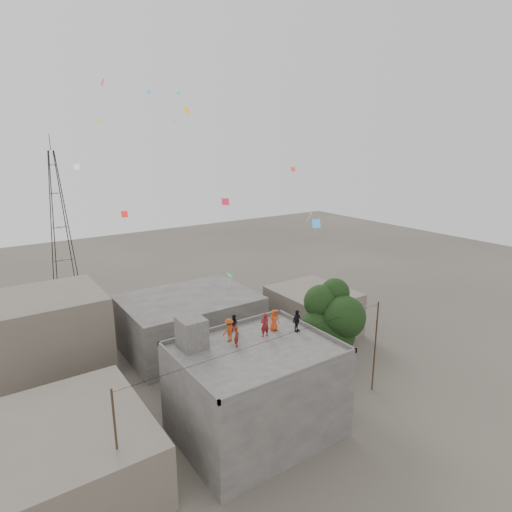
{
  "coord_description": "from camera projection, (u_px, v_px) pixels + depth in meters",
  "views": [
    {
      "loc": [
        -14.09,
        -20.55,
        18.9
      ],
      "look_at": [
        1.8,
        2.57,
        11.47
      ],
      "focal_mm": 30.0,
      "sensor_mm": 36.0,
      "label": 1
    }
  ],
  "objects": [
    {
      "name": "person_red_adult",
      "position": [
        265.0,
        325.0,
        28.99
      ],
      "size": [
        0.68,
        0.51,
        1.69
      ],
      "primitive_type": "imported",
      "rotation": [
        0.0,
        0.0,
        2.97
      ],
      "color": "maroon",
      "rests_on": "main_building"
    },
    {
      "name": "main_building",
      "position": [
        256.0,
        392.0,
        28.15
      ],
      "size": [
        10.0,
        8.0,
        6.1
      ],
      "color": "#4B4946",
      "rests_on": "ground"
    },
    {
      "name": "person_dark_adult",
      "position": [
        297.0,
        321.0,
        29.8
      ],
      "size": [
        1.01,
        0.64,
        1.59
      ],
      "primitive_type": "imported",
      "rotation": [
        0.0,
        0.0,
        0.29
      ],
      "color": "black",
      "rests_on": "main_building"
    },
    {
      "name": "kites",
      "position": [
        210.0,
        175.0,
        30.6
      ],
      "size": [
        17.57,
        16.0,
        12.85
      ],
      "color": "#FF1D1A",
      "rests_on": "ground"
    },
    {
      "name": "neighbor_west",
      "position": [
        74.0,
        454.0,
        23.98
      ],
      "size": [
        8.0,
        10.0,
        4.0
      ],
      "primitive_type": "cube",
      "color": "#675E51",
      "rests_on": "ground"
    },
    {
      "name": "neighbor_east",
      "position": [
        313.0,
        311.0,
        44.0
      ],
      "size": [
        7.0,
        8.0,
        4.4
      ],
      "primitive_type": "cube",
      "color": "#675E51",
      "rests_on": "ground"
    },
    {
      "name": "person_red_child",
      "position": [
        237.0,
        336.0,
        27.59
      ],
      "size": [
        0.58,
        0.62,
        1.43
      ],
      "primitive_type": "imported",
      "rotation": [
        0.0,
        0.0,
        0.97
      ],
      "color": "maroon",
      "rests_on": "main_building"
    },
    {
      "name": "transmission_tower",
      "position": [
        59.0,
        220.0,
        56.28
      ],
      "size": [
        2.97,
        2.97,
        20.01
      ],
      "color": "black",
      "rests_on": "ground"
    },
    {
      "name": "tree",
      "position": [
        332.0,
        320.0,
        31.87
      ],
      "size": [
        4.9,
        4.6,
        9.1
      ],
      "color": "black",
      "rests_on": "ground"
    },
    {
      "name": "utility_line",
      "position": [
        273.0,
        387.0,
        27.22
      ],
      "size": [
        20.12,
        0.62,
        7.4
      ],
      "color": "black",
      "rests_on": "ground"
    },
    {
      "name": "person_orange_child",
      "position": [
        274.0,
        320.0,
        29.97
      ],
      "size": [
        0.81,
        0.59,
        1.54
      ],
      "primitive_type": "imported",
      "rotation": [
        0.0,
        0.0,
        -0.13
      ],
      "color": "#CD4417",
      "rests_on": "main_building"
    },
    {
      "name": "person_orange_adult",
      "position": [
        229.0,
        330.0,
        28.32
      ],
      "size": [
        1.13,
        0.78,
        1.6
      ],
      "primitive_type": "imported",
      "rotation": [
        0.0,
        0.0,
        -2.95
      ],
      "color": "#AE3D13",
      "rests_on": "main_building"
    },
    {
      "name": "neighbor_northwest",
      "position": [
        47.0,
        336.0,
        35.3
      ],
      "size": [
        9.0,
        8.0,
        7.0
      ],
      "primitive_type": "cube",
      "color": "#675E51",
      "rests_on": "ground"
    },
    {
      "name": "parapet",
      "position": [
        256.0,
        347.0,
        27.33
      ],
      "size": [
        10.0,
        8.0,
        0.3
      ],
      "color": "#4B4946",
      "rests_on": "main_building"
    },
    {
      "name": "ground",
      "position": [
        256.0,
        431.0,
        28.93
      ],
      "size": [
        140.0,
        140.0,
        0.0
      ],
      "primitive_type": "plane",
      "color": "#433F37",
      "rests_on": "ground"
    },
    {
      "name": "neighbor_north",
      "position": [
        190.0,
        322.0,
        40.53
      ],
      "size": [
        12.0,
        9.0,
        5.0
      ],
      "primitive_type": "cube",
      "color": "#4B4946",
      "rests_on": "ground"
    },
    {
      "name": "stair_head_box",
      "position": [
        192.0,
        333.0,
        27.43
      ],
      "size": [
        1.6,
        1.8,
        2.0
      ],
      "primitive_type": "cube",
      "color": "#4B4946",
      "rests_on": "main_building"
    },
    {
      "name": "person_dark_child",
      "position": [
        234.0,
        323.0,
        29.78
      ],
      "size": [
        0.73,
        0.77,
        1.27
      ],
      "primitive_type": "imported",
      "rotation": [
        0.0,
        0.0,
        2.12
      ],
      "color": "black",
      "rests_on": "main_building"
    }
  ]
}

